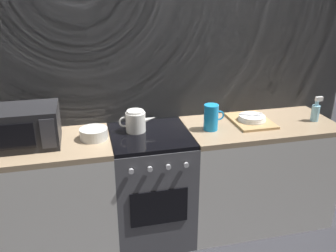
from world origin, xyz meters
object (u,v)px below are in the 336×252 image
(stove_unit, at_px, (151,186))
(mixing_bowl, at_px, (94,134))
(dish_pile, at_px, (251,119))
(kettle, at_px, (136,121))
(pitcher, at_px, (211,117))
(spray_bottle, at_px, (316,112))
(microwave, at_px, (24,126))

(stove_unit, height_order, mixing_bowl, mixing_bowl)
(mixing_bowl, relative_size, dish_pile, 0.50)
(kettle, height_order, pitcher, pitcher)
(stove_unit, relative_size, pitcher, 4.50)
(spray_bottle, bearing_deg, dish_pile, 170.24)
(microwave, distance_m, spray_bottle, 2.23)
(kettle, xyz_separation_m, mixing_bowl, (-0.32, -0.07, -0.04))
(pitcher, height_order, spray_bottle, spray_bottle)
(spray_bottle, bearing_deg, microwave, 178.34)
(mixing_bowl, bearing_deg, dish_pile, 1.65)
(pitcher, distance_m, dish_pile, 0.38)
(microwave, relative_size, mixing_bowl, 2.30)
(spray_bottle, bearing_deg, pitcher, 178.70)
(kettle, bearing_deg, microwave, -175.74)
(stove_unit, distance_m, spray_bottle, 1.45)
(pitcher, relative_size, dish_pile, 0.50)
(mixing_bowl, bearing_deg, pitcher, -2.13)
(mixing_bowl, height_order, spray_bottle, spray_bottle)
(pitcher, distance_m, spray_bottle, 0.88)
(mixing_bowl, bearing_deg, spray_bottle, -1.71)
(kettle, bearing_deg, stove_unit, -39.50)
(microwave, height_order, spray_bottle, microwave)
(stove_unit, bearing_deg, spray_bottle, -1.91)
(stove_unit, bearing_deg, kettle, 140.50)
(stove_unit, distance_m, mixing_bowl, 0.64)
(kettle, bearing_deg, mixing_bowl, -167.60)
(kettle, distance_m, dish_pile, 0.93)
(pitcher, bearing_deg, stove_unit, 176.94)
(stove_unit, xyz_separation_m, mixing_bowl, (-0.41, 0.01, 0.49))
(stove_unit, xyz_separation_m, pitcher, (0.47, -0.03, 0.55))
(mixing_bowl, xyz_separation_m, dish_pile, (1.25, 0.04, -0.02))
(stove_unit, distance_m, microwave, 1.05)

